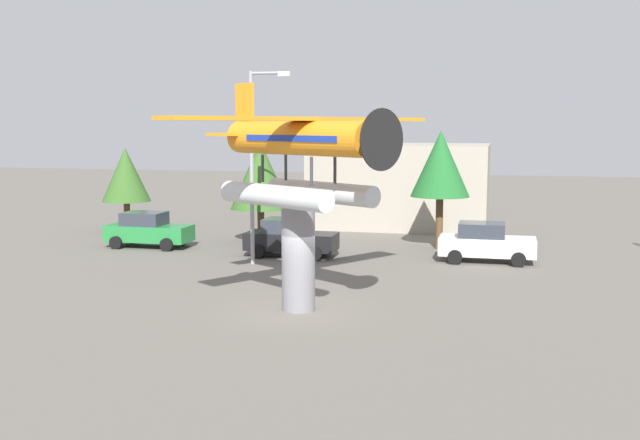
{
  "coord_description": "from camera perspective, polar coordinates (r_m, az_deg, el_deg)",
  "views": [
    {
      "loc": [
        6.42,
        -23.34,
        6.08
      ],
      "look_at": [
        0.0,
        3.0,
        2.62
      ],
      "focal_mm": 42.11,
      "sensor_mm": 36.0,
      "label": 1
    }
  ],
  "objects": [
    {
      "name": "ground_plane",
      "position": [
        24.95,
        -1.64,
        -6.84
      ],
      "size": [
        140.0,
        140.0,
        0.0
      ],
      "primitive_type": "plane",
      "color": "#605B54"
    },
    {
      "name": "display_pedestal",
      "position": [
        24.59,
        -1.66,
        -2.88
      ],
      "size": [
        1.1,
        1.1,
        3.5
      ],
      "primitive_type": "cylinder",
      "color": "slate",
      "rests_on": "ground"
    },
    {
      "name": "floatplane_monument",
      "position": [
        24.12,
        -1.48,
        5.1
      ],
      "size": [
        7.06,
        9.28,
        4.0
      ],
      "rotation": [
        0.0,
        0.0,
        -0.58
      ],
      "color": "silver",
      "rests_on": "display_pedestal"
    },
    {
      "name": "car_near_green",
      "position": [
        38.3,
        -12.94,
        -0.73
      ],
      "size": [
        4.2,
        2.02,
        1.76
      ],
      "color": "#237A38",
      "rests_on": "ground"
    },
    {
      "name": "car_mid_black",
      "position": [
        34.75,
        -2.29,
        -1.35
      ],
      "size": [
        4.2,
        2.02,
        1.76
      ],
      "color": "black",
      "rests_on": "ground"
    },
    {
      "name": "car_far_white",
      "position": [
        34.11,
        12.49,
        -1.68
      ],
      "size": [
        4.2,
        2.02,
        1.76
      ],
      "color": "white",
      "rests_on": "ground"
    },
    {
      "name": "streetlight_primary",
      "position": [
        32.54,
        -4.91,
        5.01
      ],
      "size": [
        1.84,
        0.28,
        8.35
      ],
      "color": "gray",
      "rests_on": "ground"
    },
    {
      "name": "storefront_building",
      "position": [
        45.87,
        6.23,
        2.68
      ],
      "size": [
        10.29,
        7.55,
        4.9
      ],
      "primitive_type": "cube",
      "color": "#9E9384",
      "rests_on": "ground"
    },
    {
      "name": "tree_west",
      "position": [
        43.98,
        -14.54,
        3.33
      ],
      "size": [
        2.75,
        2.75,
        4.79
      ],
      "color": "brown",
      "rests_on": "ground"
    },
    {
      "name": "tree_east",
      "position": [
        38.77,
        -4.55,
        3.4
      ],
      "size": [
        3.14,
        3.14,
        5.24
      ],
      "color": "brown",
      "rests_on": "ground"
    },
    {
      "name": "tree_center_back",
      "position": [
        37.0,
        9.14,
        4.2
      ],
      "size": [
        2.89,
        2.89,
        5.8
      ],
      "color": "brown",
      "rests_on": "ground"
    }
  ]
}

